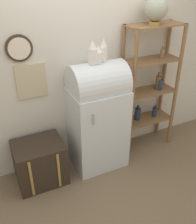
# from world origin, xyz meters

# --- Properties ---
(ground_plane) EXTENTS (12.00, 12.00, 0.00)m
(ground_plane) POSITION_xyz_m (0.00, 0.00, 0.00)
(ground_plane) COLOR #7A664C
(wall_back) EXTENTS (7.00, 0.09, 2.70)m
(wall_back) POSITION_xyz_m (-0.01, 0.57, 1.35)
(wall_back) COLOR silver
(wall_back) RESTS_ON ground_plane
(refrigerator) EXTENTS (0.70, 0.58, 1.48)m
(refrigerator) POSITION_xyz_m (-0.00, 0.27, 0.76)
(refrigerator) COLOR silver
(refrigerator) RESTS_ON ground_plane
(suitcase_trunk) EXTENTS (0.61, 0.51, 0.57)m
(suitcase_trunk) POSITION_xyz_m (-0.82, 0.26, 0.28)
(suitcase_trunk) COLOR #33281E
(suitcase_trunk) RESTS_ON ground_plane
(shelf_unit) EXTENTS (0.78, 0.35, 1.84)m
(shelf_unit) POSITION_xyz_m (0.85, 0.35, 1.01)
(shelf_unit) COLOR olive
(shelf_unit) RESTS_ON ground_plane
(globe) EXTENTS (0.29, 0.29, 0.33)m
(globe) POSITION_xyz_m (0.80, 0.33, 2.02)
(globe) COLOR #AD8942
(globe) RESTS_ON shelf_unit
(vase_left) EXTENTS (0.10, 0.10, 0.28)m
(vase_left) POSITION_xyz_m (-0.07, 0.26, 1.61)
(vase_left) COLOR white
(vase_left) RESTS_ON refrigerator
(vase_center) EXTENTS (0.10, 0.10, 0.20)m
(vase_center) POSITION_xyz_m (-0.00, 0.27, 1.57)
(vase_center) COLOR white
(vase_center) RESTS_ON refrigerator
(vase_right) EXTENTS (0.08, 0.08, 0.28)m
(vase_right) POSITION_xyz_m (0.08, 0.28, 1.61)
(vase_right) COLOR white
(vase_right) RESTS_ON refrigerator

